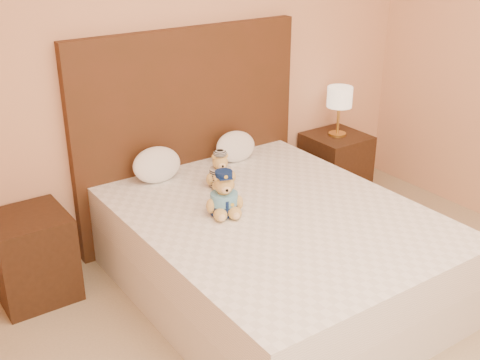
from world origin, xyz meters
name	(u,v)px	position (x,y,z in m)	size (l,w,h in m)	color
room_walls	(391,13)	(0.00, 0.46, 1.81)	(4.04, 4.52, 2.72)	#E1A37B
bed	(275,252)	(0.00, 1.20, 0.28)	(1.60, 2.00, 0.55)	white
headboard	(189,134)	(0.00, 2.21, 0.75)	(1.75, 0.08, 1.50)	#472515
nightstand_left	(32,256)	(-1.25, 2.00, 0.28)	(0.45, 0.45, 0.55)	#331D10
nightstand_right	(335,166)	(1.25, 2.00, 0.28)	(0.45, 0.45, 0.55)	#331D10
lamp	(340,99)	(1.25, 2.00, 0.85)	(0.20, 0.20, 0.40)	gold
teddy_police	(224,193)	(-0.27, 1.36, 0.69)	(0.24, 0.23, 0.27)	tan
teddy_prisoner	(220,169)	(-0.06, 1.71, 0.67)	(0.21, 0.20, 0.23)	tan
pillow_left	(157,163)	(-0.36, 2.03, 0.67)	(0.35, 0.22, 0.24)	white
pillow_right	(236,145)	(0.28, 2.03, 0.66)	(0.32, 0.21, 0.23)	white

